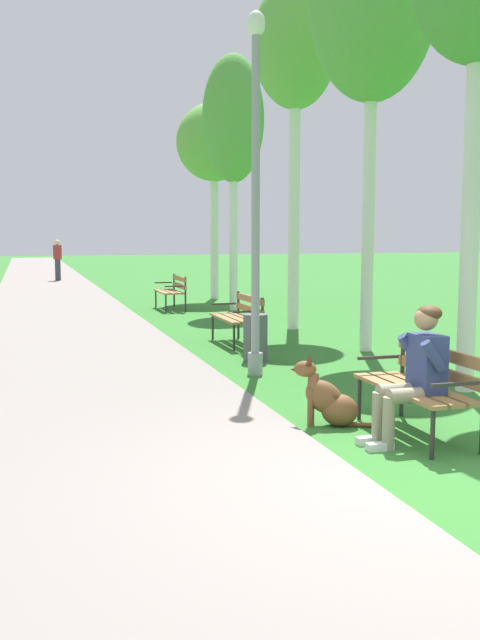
# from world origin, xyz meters

# --- Properties ---
(ground_plane) EXTENTS (120.00, 120.00, 0.00)m
(ground_plane) POSITION_xyz_m (0.00, 0.00, 0.00)
(ground_plane) COLOR #33752D
(paved_path) EXTENTS (3.31, 60.00, 0.04)m
(paved_path) POSITION_xyz_m (-2.05, 24.00, 0.02)
(paved_path) COLOR gray
(paved_path) RESTS_ON ground
(park_bench_near) EXTENTS (0.55, 1.50, 0.85)m
(park_bench_near) POSITION_xyz_m (0.67, 1.21, 0.51)
(park_bench_near) COLOR olive
(park_bench_near) RESTS_ON ground
(park_bench_mid) EXTENTS (0.55, 1.50, 0.85)m
(park_bench_mid) POSITION_xyz_m (0.65, 7.13, 0.51)
(park_bench_mid) COLOR olive
(park_bench_mid) RESTS_ON ground
(park_bench_far) EXTENTS (0.55, 1.50, 0.85)m
(park_bench_far) POSITION_xyz_m (0.67, 13.07, 0.51)
(park_bench_far) COLOR olive
(park_bench_far) RESTS_ON ground
(person_seated_on_near_bench) EXTENTS (0.74, 0.49, 1.25)m
(person_seated_on_near_bench) POSITION_xyz_m (0.46, 0.97, 0.68)
(person_seated_on_near_bench) COLOR gray
(person_seated_on_near_bench) RESTS_ON ground
(dog_brown) EXTENTS (0.77, 0.48, 0.71)m
(dog_brown) POSITION_xyz_m (-0.03, 1.77, 0.26)
(dog_brown) COLOR brown
(dog_brown) RESTS_ON ground
(lamp_post_near) EXTENTS (0.24, 0.24, 4.68)m
(lamp_post_near) POSITION_xyz_m (0.07, 4.44, 2.42)
(lamp_post_near) COLOR gray
(lamp_post_near) RESTS_ON ground
(birch_tree_third) EXTENTS (1.94, 2.04, 6.96)m
(birch_tree_third) POSITION_xyz_m (2.40, 5.86, 5.39)
(birch_tree_third) COLOR silver
(birch_tree_third) RESTS_ON ground
(birch_tree_fourth) EXTENTS (1.63, 1.53, 6.70)m
(birch_tree_fourth) POSITION_xyz_m (2.24, 8.74, 5.36)
(birch_tree_fourth) COLOR silver
(birch_tree_fourth) RESTS_ON ground
(birch_tree_fifth) EXTENTS (1.51, 1.30, 6.16)m
(birch_tree_fifth) POSITION_xyz_m (2.11, 12.55, 4.57)
(birch_tree_fifth) COLOR silver
(birch_tree_fifth) RESTS_ON ground
(birch_tree_sixth) EXTENTS (2.14, 1.97, 5.56)m
(birch_tree_sixth) POSITION_xyz_m (2.43, 15.68, 4.40)
(birch_tree_sixth) COLOR silver
(birch_tree_sixth) RESTS_ON ground
(litter_bin) EXTENTS (0.36, 0.36, 0.70)m
(litter_bin) POSITION_xyz_m (0.40, 5.45, 0.35)
(litter_bin) COLOR #515156
(litter_bin) RESTS_ON ground
(pedestrian_distant) EXTENTS (0.32, 0.22, 1.65)m
(pedestrian_distant) POSITION_xyz_m (-1.57, 24.95, 0.84)
(pedestrian_distant) COLOR #383842
(pedestrian_distant) RESTS_ON ground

